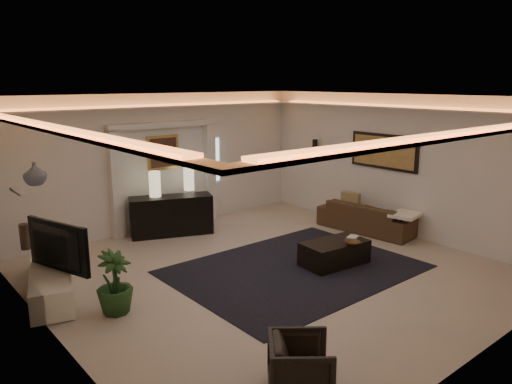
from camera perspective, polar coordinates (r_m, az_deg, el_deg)
floor at (r=8.38m, az=1.61°, el=-9.27°), size 7.00×7.00×0.00m
ceiling at (r=7.76m, az=1.75°, el=10.98°), size 7.00×7.00×0.00m
wall_back at (r=10.77m, az=-10.82°, el=3.52°), size 7.00×0.00×7.00m
wall_front at (r=5.90m, az=24.98°, el=-5.17°), size 7.00×0.00×7.00m
wall_left at (r=6.26m, az=-23.08°, el=-3.99°), size 0.00×7.00×7.00m
wall_right at (r=10.56m, az=16.04°, el=3.06°), size 0.00×7.00×7.00m
cove_soffit at (r=7.78m, az=1.73°, el=8.91°), size 7.00×7.00×0.04m
daylight_slit at (r=11.47m, az=-4.86°, el=3.76°), size 0.25×0.03×1.00m
area_rug at (r=8.49m, az=4.56°, el=-8.95°), size 4.00×3.00×0.01m
pilaster_left at (r=10.24m, az=-16.07°, el=0.77°), size 0.22×0.20×2.20m
pilaster_right at (r=11.34m, az=-5.43°, el=2.36°), size 0.22×0.20×2.20m
alcove_header at (r=10.58m, az=-10.73°, el=7.73°), size 2.52×0.20×0.12m
painting_frame at (r=10.71m, az=-10.78°, el=4.55°), size 0.74×0.04×0.74m
painting_canvas at (r=10.69m, az=-10.72°, el=4.54°), size 0.62×0.02×0.62m
art_panel_frame at (r=10.67m, az=14.70°, el=4.60°), size 0.04×1.64×0.74m
art_panel_gold at (r=10.65m, az=14.62°, el=4.59°), size 0.02×1.50×0.62m
wall_sconce at (r=11.79m, az=6.89°, el=5.58°), size 0.12×0.12×0.22m
wall_niche at (r=7.55m, az=-25.95°, el=0.05°), size 0.10×0.55×0.04m
console at (r=10.36m, az=-9.83°, el=-2.75°), size 1.75×1.11×0.84m
lamp_left at (r=10.25m, az=-11.72°, el=0.96°), size 0.30×0.30×0.53m
lamp_right at (r=10.73m, az=-7.84°, el=1.64°), size 0.30×0.30×0.51m
media_ledge at (r=8.14m, az=-22.83°, el=-9.28°), size 1.17×2.29×0.42m
tv at (r=7.65m, az=-22.88°, el=-5.97°), size 1.27×0.55×0.74m
figurine at (r=8.93m, az=-25.36°, el=-4.77°), size 0.21×0.21×0.43m
ginger_jar at (r=7.78m, az=-24.40°, el=1.96°), size 0.34×0.34×0.34m
plant at (r=7.10m, az=-16.18°, el=-10.13°), size 0.65×0.65×0.89m
sofa at (r=10.75m, az=12.84°, el=-2.84°), size 2.17×1.02×0.61m
throw_blanket at (r=10.18m, az=17.04°, el=-2.55°), size 0.69×0.61×0.07m
throw_pillow at (r=10.97m, az=10.97°, el=-1.12°), size 0.19×0.44×0.43m
coffee_table at (r=8.72m, az=9.12°, el=-7.07°), size 1.22×0.75×0.43m
bowl at (r=8.52m, az=11.20°, el=-5.94°), size 0.36×0.36×0.07m
magazine at (r=8.91m, az=11.21°, el=-5.23°), size 0.26×0.22×0.03m
armchair at (r=5.34m, az=5.20°, el=-19.52°), size 0.90×0.90×0.59m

